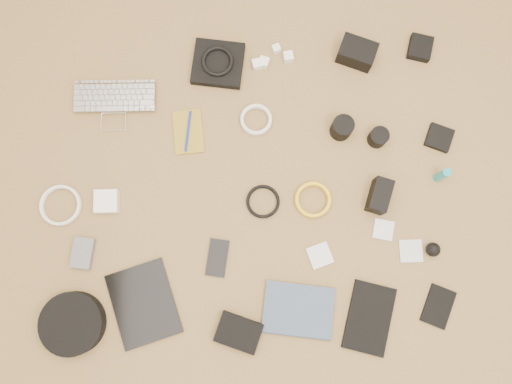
{
  "coord_description": "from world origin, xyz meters",
  "views": [
    {
      "loc": [
        -0.0,
        -0.26,
        1.67
      ],
      "look_at": [
        0.01,
        0.01,
        0.02
      ],
      "focal_mm": 35.0,
      "sensor_mm": 36.0,
      "label": 1
    }
  ],
  "objects_px": {
    "dslr_camera": "(357,53)",
    "tablet": "(144,304)",
    "headphone_case": "(73,323)",
    "laptop": "(115,108)",
    "phone": "(217,258)",
    "paperback": "(296,337)"
  },
  "relations": [
    {
      "from": "dslr_camera",
      "to": "tablet",
      "type": "relative_size",
      "value": 0.49
    },
    {
      "from": "dslr_camera",
      "to": "headphone_case",
      "type": "bearing_deg",
      "value": -115.38
    },
    {
      "from": "tablet",
      "to": "laptop",
      "type": "bearing_deg",
      "value": 82.11
    },
    {
      "from": "phone",
      "to": "headphone_case",
      "type": "xyz_separation_m",
      "value": [
        -0.47,
        -0.19,
        0.02
      ]
    },
    {
      "from": "laptop",
      "to": "phone",
      "type": "relative_size",
      "value": 2.3
    },
    {
      "from": "laptop",
      "to": "tablet",
      "type": "xyz_separation_m",
      "value": [
        0.09,
        -0.67,
        -0.01
      ]
    },
    {
      "from": "tablet",
      "to": "phone",
      "type": "bearing_deg",
      "value": 13.52
    },
    {
      "from": "headphone_case",
      "to": "paperback",
      "type": "distance_m",
      "value": 0.72
    },
    {
      "from": "phone",
      "to": "paperback",
      "type": "bearing_deg",
      "value": -36.78
    },
    {
      "from": "laptop",
      "to": "paperback",
      "type": "bearing_deg",
      "value": -51.93
    },
    {
      "from": "tablet",
      "to": "paperback",
      "type": "distance_m",
      "value": 0.51
    },
    {
      "from": "tablet",
      "to": "paperback",
      "type": "relative_size",
      "value": 1.12
    },
    {
      "from": "laptop",
      "to": "headphone_case",
      "type": "distance_m",
      "value": 0.73
    },
    {
      "from": "headphone_case",
      "to": "paperback",
      "type": "bearing_deg",
      "value": -6.01
    },
    {
      "from": "headphone_case",
      "to": "tablet",
      "type": "bearing_deg",
      "value": 12.7
    },
    {
      "from": "laptop",
      "to": "paperback",
      "type": "relative_size",
      "value": 1.26
    },
    {
      "from": "laptop",
      "to": "paperback",
      "type": "xyz_separation_m",
      "value": [
        0.58,
        -0.8,
        -0.0
      ]
    },
    {
      "from": "dslr_camera",
      "to": "headphone_case",
      "type": "xyz_separation_m",
      "value": [
        -0.98,
        -0.87,
        -0.01
      ]
    },
    {
      "from": "dslr_camera",
      "to": "phone",
      "type": "xyz_separation_m",
      "value": [
        -0.51,
        -0.69,
        -0.03
      ]
    },
    {
      "from": "laptop",
      "to": "tablet",
      "type": "height_order",
      "value": "laptop"
    },
    {
      "from": "laptop",
      "to": "headphone_case",
      "type": "xyz_separation_m",
      "value": [
        -0.13,
        -0.72,
        0.02
      ]
    },
    {
      "from": "laptop",
      "to": "tablet",
      "type": "relative_size",
      "value": 1.12
    }
  ]
}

